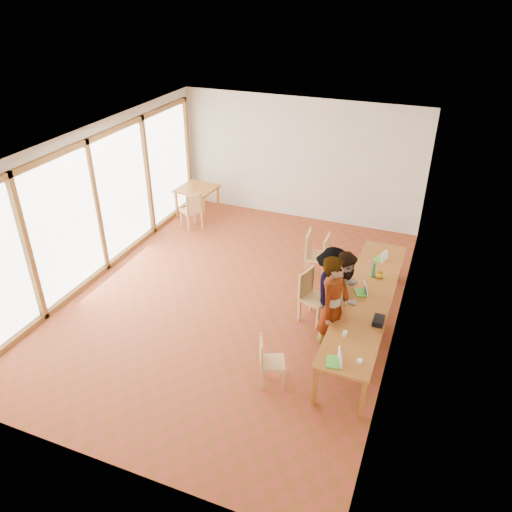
# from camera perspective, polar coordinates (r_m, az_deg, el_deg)

# --- Properties ---
(ground) EXTENTS (8.00, 8.00, 0.00)m
(ground) POSITION_cam_1_polar(r_m,az_deg,el_deg) (9.66, -2.45, -4.84)
(ground) COLOR #933A23
(ground) RESTS_ON ground
(wall_back) EXTENTS (6.00, 0.10, 3.00)m
(wall_back) POSITION_cam_1_polar(r_m,az_deg,el_deg) (12.36, 5.02, 10.89)
(wall_back) COLOR beige
(wall_back) RESTS_ON ground
(wall_front) EXTENTS (6.00, 0.10, 3.00)m
(wall_front) POSITION_cam_1_polar(r_m,az_deg,el_deg) (6.10, -18.47, -12.91)
(wall_front) COLOR beige
(wall_front) RESTS_ON ground
(wall_right) EXTENTS (0.10, 8.00, 3.00)m
(wall_right) POSITION_cam_1_polar(r_m,az_deg,el_deg) (8.26, 16.73, -0.44)
(wall_right) COLOR beige
(wall_right) RESTS_ON ground
(window_wall) EXTENTS (0.10, 8.00, 3.00)m
(window_wall) POSITION_cam_1_polar(r_m,az_deg,el_deg) (10.36, -17.86, 5.70)
(window_wall) COLOR white
(window_wall) RESTS_ON ground
(ceiling) EXTENTS (6.00, 8.00, 0.04)m
(ceiling) POSITION_cam_1_polar(r_m,az_deg,el_deg) (8.32, -2.90, 12.52)
(ceiling) COLOR white
(ceiling) RESTS_ON wall_back
(communal_table) EXTENTS (0.80, 4.00, 0.75)m
(communal_table) POSITION_cam_1_polar(r_m,az_deg,el_deg) (8.61, 12.58, -4.79)
(communal_table) COLOR #A36D24
(communal_table) RESTS_ON ground
(side_table) EXTENTS (0.90, 0.90, 0.75)m
(side_table) POSITION_cam_1_polar(r_m,az_deg,el_deg) (12.77, -6.76, 7.43)
(side_table) COLOR #A36D24
(side_table) RESTS_ON ground
(chair_near) EXTENTS (0.49, 0.49, 0.42)m
(chair_near) POSITION_cam_1_polar(r_m,az_deg,el_deg) (7.58, 1.24, -11.46)
(chair_near) COLOR tan
(chair_near) RESTS_ON ground
(chair_mid) EXTENTS (0.56, 0.56, 0.51)m
(chair_mid) POSITION_cam_1_polar(r_m,az_deg,el_deg) (8.87, 6.24, -3.90)
(chair_mid) COLOR tan
(chair_mid) RESTS_ON ground
(chair_far) EXTENTS (0.51, 0.51, 0.53)m
(chair_far) POSITION_cam_1_polar(r_m,az_deg,el_deg) (10.08, 6.53, 0.69)
(chair_far) COLOR tan
(chair_far) RESTS_ON ground
(chair_empty) EXTENTS (0.48, 0.48, 0.54)m
(chair_empty) POSITION_cam_1_polar(r_m,az_deg,el_deg) (9.92, 8.56, 0.07)
(chair_empty) COLOR tan
(chair_empty) RESTS_ON ground
(chair_spare) EXTENTS (0.60, 0.60, 0.49)m
(chair_spare) POSITION_cam_1_polar(r_m,az_deg,el_deg) (12.09, -7.25, 5.57)
(chair_spare) COLOR tan
(chair_spare) RESTS_ON ground
(person_near) EXTENTS (0.59, 0.75, 1.81)m
(person_near) POSITION_cam_1_polar(r_m,az_deg,el_deg) (7.93, 8.81, -5.91)
(person_near) COLOR gray
(person_near) RESTS_ON ground
(person_mid) EXTENTS (0.76, 0.89, 1.58)m
(person_mid) POSITION_cam_1_polar(r_m,az_deg,el_deg) (8.50, 10.13, -4.28)
(person_mid) COLOR gray
(person_mid) RESTS_ON ground
(person_far) EXTENTS (0.71, 1.07, 1.55)m
(person_far) POSITION_cam_1_polar(r_m,az_deg,el_deg) (8.61, 8.56, -3.75)
(person_far) COLOR gray
(person_far) RESTS_ON ground
(laptop_near) EXTENTS (0.27, 0.29, 0.22)m
(laptop_near) POSITION_cam_1_polar(r_m,az_deg,el_deg) (7.14, 9.20, -11.61)
(laptop_near) COLOR #4CD23D
(laptop_near) RESTS_ON communal_table
(laptop_mid) EXTENTS (0.28, 0.29, 0.20)m
(laptop_mid) POSITION_cam_1_polar(r_m,az_deg,el_deg) (8.62, 12.12, -3.85)
(laptop_mid) COLOR #4CD23D
(laptop_mid) RESTS_ON communal_table
(laptop_far) EXTENTS (0.26, 0.28, 0.19)m
(laptop_far) POSITION_cam_1_polar(r_m,az_deg,el_deg) (9.67, 14.22, -0.17)
(laptop_far) COLOR #4CD23D
(laptop_far) RESTS_ON communal_table
(yellow_mug) EXTENTS (0.18, 0.18, 0.11)m
(yellow_mug) POSITION_cam_1_polar(r_m,az_deg,el_deg) (9.11, 13.96, -2.12)
(yellow_mug) COLOR yellow
(yellow_mug) RESTS_ON communal_table
(green_bottle) EXTENTS (0.07, 0.07, 0.28)m
(green_bottle) POSITION_cam_1_polar(r_m,az_deg,el_deg) (9.06, 13.26, -1.57)
(green_bottle) COLOR #247845
(green_bottle) RESTS_ON communal_table
(clear_glass) EXTENTS (0.07, 0.07, 0.09)m
(clear_glass) POSITION_cam_1_polar(r_m,az_deg,el_deg) (7.62, 10.13, -8.74)
(clear_glass) COLOR silver
(clear_glass) RESTS_ON communal_table
(condiment_cup) EXTENTS (0.08, 0.08, 0.06)m
(condiment_cup) POSITION_cam_1_polar(r_m,az_deg,el_deg) (7.22, 11.76, -11.70)
(condiment_cup) COLOR white
(condiment_cup) RESTS_ON communal_table
(pink_phone) EXTENTS (0.05, 0.10, 0.01)m
(pink_phone) POSITION_cam_1_polar(r_m,az_deg,el_deg) (9.56, 12.77, -0.67)
(pink_phone) COLOR #F53C8C
(pink_phone) RESTS_ON communal_table
(black_pouch) EXTENTS (0.16, 0.26, 0.09)m
(black_pouch) POSITION_cam_1_polar(r_m,az_deg,el_deg) (7.99, 13.83, -7.19)
(black_pouch) COLOR black
(black_pouch) RESTS_ON communal_table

